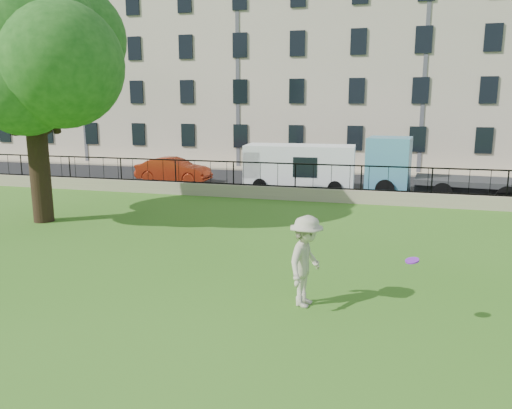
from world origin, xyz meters
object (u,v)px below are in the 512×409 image
(man, at_px, (306,261))
(frisbee, at_px, (412,261))
(red_sedan, at_px, (174,170))
(white_van, at_px, (300,168))
(tree, at_px, (27,50))
(blue_truck, at_px, (440,168))

(man, height_order, frisbee, man)
(red_sedan, distance_m, white_van, 7.41)
(man, bearing_deg, frisbee, -93.17)
(red_sedan, bearing_deg, frisbee, -141.21)
(tree, bearing_deg, frisbee, -24.48)
(frisbee, height_order, blue_truck, blue_truck)
(man, distance_m, frisbee, 2.31)
(blue_truck, bearing_deg, frisbee, -90.92)
(frisbee, bearing_deg, white_van, 107.88)
(white_van, bearing_deg, red_sedan, 172.22)
(tree, bearing_deg, blue_truck, 30.78)
(white_van, bearing_deg, tree, -134.45)
(tree, bearing_deg, red_sedan, 84.33)
(tree, relative_size, blue_truck, 1.43)
(tree, xyz_separation_m, man, (11.14, -5.48, -5.28))
(man, relative_size, blue_truck, 0.31)
(man, xyz_separation_m, red_sedan, (-10.15, 15.50, -0.33))
(tree, distance_m, frisbee, 15.46)
(man, xyz_separation_m, frisbee, (2.20, -0.60, 0.39))
(frisbee, xyz_separation_m, red_sedan, (-12.35, 16.10, -0.72))
(red_sedan, height_order, blue_truck, blue_truck)
(tree, distance_m, blue_truck, 18.30)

